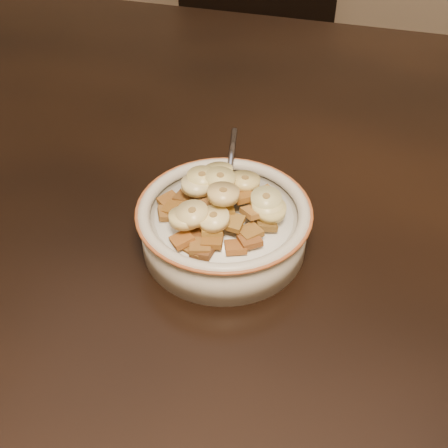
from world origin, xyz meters
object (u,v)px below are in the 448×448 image
(table, at_px, (125,143))
(cereal_bowl, at_px, (224,231))
(chair, at_px, (235,82))
(spoon, at_px, (227,196))

(table, xyz_separation_m, cereal_bowl, (0.20, -0.17, 0.04))
(chair, relative_size, cereal_bowl, 5.52)
(table, distance_m, spoon, 0.25)
(cereal_bowl, bearing_deg, spoon, 102.34)
(table, relative_size, spoon, 33.87)
(chair, height_order, cereal_bowl, chair)
(table, height_order, spoon, spoon)
(chair, bearing_deg, cereal_bowl, -80.84)
(table, bearing_deg, cereal_bowl, -42.81)
(table, height_order, cereal_bowl, cereal_bowl)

